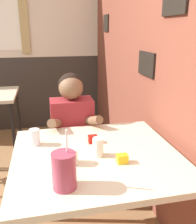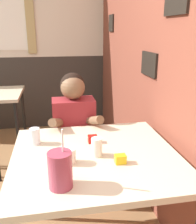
% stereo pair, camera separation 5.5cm
% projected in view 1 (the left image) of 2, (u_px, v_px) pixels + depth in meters
% --- Properties ---
extents(brick_wall_right, '(0.08, 4.78, 2.70)m').
position_uv_depth(brick_wall_right, '(130.00, 43.00, 2.48)').
color(brick_wall_right, brown).
rests_on(brick_wall_right, ground_plane).
extents(back_wall, '(5.34, 0.09, 2.70)m').
position_uv_depth(back_wall, '(16.00, 39.00, 3.55)').
color(back_wall, beige).
rests_on(back_wall, ground_plane).
extents(main_table, '(0.99, 0.93, 0.77)m').
position_uv_depth(main_table, '(97.00, 163.00, 1.52)').
color(main_table, beige).
rests_on(main_table, ground_plane).
extents(person_seated, '(0.42, 0.40, 1.16)m').
position_uv_depth(person_seated, '(73.00, 139.00, 2.10)').
color(person_seated, maroon).
rests_on(person_seated, ground_plane).
extents(cocktail_pitcher, '(0.11, 0.11, 0.30)m').
position_uv_depth(cocktail_pitcher, '(64.00, 171.00, 1.15)').
color(cocktail_pitcher, '#99384C').
rests_on(cocktail_pitcher, main_table).
extents(glass_near_pitcher, '(0.07, 0.07, 0.11)m').
position_uv_depth(glass_near_pitcher, '(35.00, 137.00, 1.60)').
color(glass_near_pitcher, silver).
rests_on(glass_near_pitcher, main_table).
extents(glass_center, '(0.06, 0.06, 0.11)m').
position_uv_depth(glass_center, '(98.00, 147.00, 1.46)').
color(glass_center, silver).
rests_on(glass_center, main_table).
extents(glass_far_side, '(0.08, 0.08, 0.09)m').
position_uv_depth(glass_far_side, '(71.00, 157.00, 1.37)').
color(glass_far_side, silver).
rests_on(glass_far_side, main_table).
extents(condiment_ketchup, '(0.06, 0.04, 0.05)m').
position_uv_depth(condiment_ketchup, '(93.00, 139.00, 1.64)').
color(condiment_ketchup, '#B7140F').
rests_on(condiment_ketchup, main_table).
extents(condiment_mustard, '(0.06, 0.04, 0.05)m').
position_uv_depth(condiment_mustard, '(122.00, 159.00, 1.39)').
color(condiment_mustard, yellow).
rests_on(condiment_mustard, main_table).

